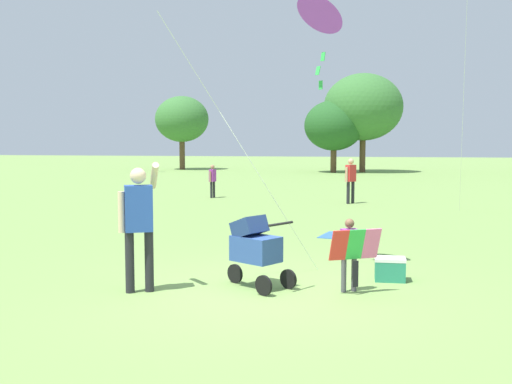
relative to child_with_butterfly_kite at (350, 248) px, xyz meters
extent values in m
plane|color=#75994C|center=(-1.17, -0.27, -0.61)|extent=(120.00, 120.00, 0.00)
cylinder|color=brown|center=(-11.29, 31.12, 0.34)|extent=(0.36, 0.36, 1.90)
ellipsoid|color=#387033|center=(-11.29, 31.12, 2.70)|extent=(3.52, 3.17, 3.00)
cylinder|color=brown|center=(-1.31, 29.27, 0.09)|extent=(0.36, 0.36, 1.41)
ellipsoid|color=#235623|center=(-1.31, 29.27, 2.22)|extent=(3.56, 3.20, 3.03)
cylinder|color=brown|center=(0.41, 29.85, 0.41)|extent=(0.36, 0.36, 2.04)
ellipsoid|color=#387033|center=(0.41, 29.85, 3.33)|extent=(4.76, 4.29, 4.05)
cylinder|color=#4C4C51|center=(0.05, 0.07, -0.36)|extent=(0.07, 0.07, 0.50)
cylinder|color=#4C4C51|center=(-0.09, 0.00, -0.36)|extent=(0.07, 0.07, 0.50)
cube|color=purple|center=(-0.02, 0.03, 0.07)|extent=(0.26, 0.22, 0.38)
cylinder|color=brown|center=(0.10, 0.10, 0.05)|extent=(0.05, 0.05, 0.33)
cylinder|color=brown|center=(-0.14, -0.03, 0.05)|extent=(0.05, 0.05, 0.33)
sphere|color=brown|center=(-0.02, 0.03, 0.34)|extent=(0.13, 0.13, 0.13)
cube|color=pink|center=(0.28, -0.02, 0.08)|extent=(0.28, 0.24, 0.42)
cube|color=green|center=(0.07, -0.13, 0.08)|extent=(0.28, 0.24, 0.42)
cube|color=red|center=(-0.15, -0.24, 0.08)|extent=(0.28, 0.24, 0.42)
cube|color=black|center=(0.07, -0.14, -0.32)|extent=(0.08, 0.05, 0.36)
cylinder|color=#232328|center=(-2.99, -0.50, -0.19)|extent=(0.12, 0.12, 0.85)
cylinder|color=#232328|center=(-2.75, -0.40, -0.19)|extent=(0.12, 0.12, 0.85)
cube|color=#284CA8|center=(-2.87, -0.45, 0.55)|extent=(0.43, 0.36, 0.63)
cylinder|color=beige|center=(-3.08, -0.54, 0.50)|extent=(0.09, 0.09, 0.56)
cylinder|color=beige|center=(-2.71, -0.23, 0.98)|extent=(0.29, 0.51, 0.40)
sphere|color=beige|center=(-2.87, -0.45, 1.00)|extent=(0.22, 0.22, 0.22)
cylinder|color=black|center=(-1.67, 0.28, -0.47)|extent=(0.26, 0.19, 0.28)
cylinder|color=black|center=(-1.15, -0.38, -0.47)|extent=(0.26, 0.19, 0.28)
cylinder|color=black|center=(-0.86, 0.05, -0.47)|extent=(0.26, 0.19, 0.28)
cube|color=#2D4C93|center=(-1.32, 0.05, -0.05)|extent=(0.78, 0.72, 0.36)
cube|color=navy|center=(-1.43, 0.12, 0.25)|extent=(0.58, 0.58, 0.35)
cylinder|color=black|center=(-0.94, -0.21, 0.35)|extent=(0.30, 0.42, 0.04)
cone|color=purple|center=(-0.53, 1.39, 3.44)|extent=(1.02, 1.01, 0.55)
cube|color=green|center=(-0.48, 1.41, 2.78)|extent=(0.08, 0.08, 0.14)
cube|color=green|center=(-0.55, 1.37, 2.56)|extent=(0.09, 0.09, 0.14)
cube|color=green|center=(-0.51, 1.43, 2.34)|extent=(0.07, 0.06, 0.14)
cylinder|color=silver|center=(-1.57, 0.54, 1.30)|extent=(2.10, 1.70, 3.84)
cylinder|color=silver|center=(2.80, 8.46, 3.19)|extent=(0.46, 3.20, 7.61)
cylinder|color=#232328|center=(-4.90, 12.84, -0.33)|extent=(0.08, 0.08, 0.57)
cylinder|color=#232328|center=(-4.96, 12.67, -0.33)|extent=(0.08, 0.08, 0.57)
cube|color=purple|center=(-4.93, 12.76, 0.17)|extent=(0.22, 0.29, 0.43)
cylinder|color=#A37556|center=(-4.88, 12.90, 0.14)|extent=(0.06, 0.06, 0.38)
cylinder|color=#A37556|center=(-4.98, 12.61, 0.14)|extent=(0.06, 0.06, 0.38)
sphere|color=#A37556|center=(-4.93, 12.76, 0.48)|extent=(0.15, 0.15, 0.15)
cylinder|color=#232328|center=(-0.19, 11.51, -0.26)|extent=(0.10, 0.10, 0.71)
cylinder|color=#232328|center=(-0.04, 11.68, -0.26)|extent=(0.10, 0.10, 0.71)
cube|color=red|center=(-0.11, 11.60, 0.37)|extent=(0.35, 0.36, 0.54)
cylinder|color=tan|center=(-0.24, 11.45, 0.33)|extent=(0.08, 0.08, 0.48)
cylinder|color=tan|center=(0.02, 11.74, 0.33)|extent=(0.08, 0.08, 0.48)
sphere|color=tan|center=(-0.11, 11.60, 0.74)|extent=(0.18, 0.18, 0.18)
cube|color=#3366B2|center=(-0.08, 4.86, -0.61)|extent=(1.33, 1.18, 0.02)
cube|color=#288466|center=(0.58, 0.79, -0.46)|extent=(0.44, 0.32, 0.30)
cube|color=white|center=(0.58, 0.79, -0.29)|extent=(0.45, 0.33, 0.05)
camera|label=1|loc=(0.07, -8.51, 1.52)|focal=43.60mm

